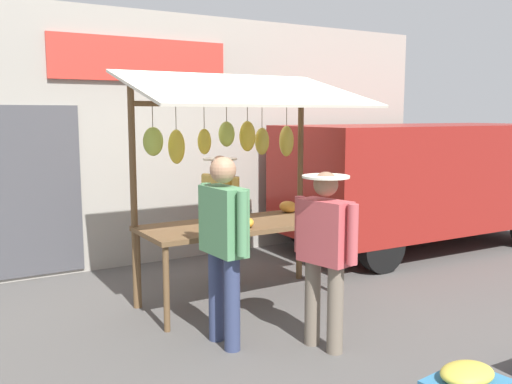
% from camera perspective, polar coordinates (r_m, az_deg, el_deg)
% --- Properties ---
extents(ground_plane, '(40.00, 40.00, 0.00)m').
position_cam_1_polar(ground_plane, '(6.34, -1.43, -10.93)').
color(ground_plane, '#514F4C').
extents(street_backdrop, '(9.00, 0.30, 3.40)m').
position_cam_1_polar(street_backdrop, '(7.97, -9.67, 5.29)').
color(street_backdrop, '#9E998E').
rests_on(street_backdrop, ground).
extents(market_stall, '(2.50, 1.46, 2.50)m').
position_cam_1_polar(market_stall, '(6.09, -1.63, 3.46)').
color(market_stall, brown).
rests_on(market_stall, ground).
extents(vendor_with_sunhat, '(0.40, 0.67, 1.55)m').
position_cam_1_polar(vendor_with_sunhat, '(6.82, -3.61, -1.73)').
color(vendor_with_sunhat, '#726656').
rests_on(vendor_with_sunhat, ground).
extents(shopper_in_striped_shirt, '(0.24, 0.71, 1.68)m').
position_cam_1_polar(shopper_in_striped_shirt, '(4.94, -3.30, -4.59)').
color(shopper_in_striped_shirt, navy).
rests_on(shopper_in_striped_shirt, ground).
extents(shopper_with_shopping_bag, '(0.40, 0.66, 1.56)m').
position_cam_1_polar(shopper_with_shopping_bag, '(4.91, 6.94, -5.51)').
color(shopper_with_shopping_bag, '#726656').
rests_on(shopper_with_shopping_bag, ground).
extents(parked_van, '(4.45, 1.98, 1.88)m').
position_cam_1_polar(parked_van, '(8.90, 15.56, 1.64)').
color(parked_van, maroon).
rests_on(parked_van, ground).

